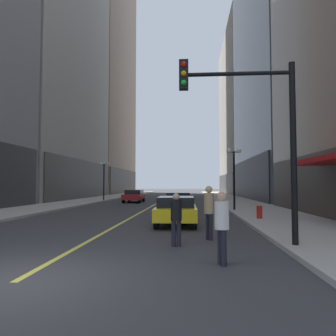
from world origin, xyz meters
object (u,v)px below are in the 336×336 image
at_px(street_lamp_right_mid, 234,165).
at_px(fire_hydrant_right, 259,214).
at_px(traffic_light_near_right, 257,122).
at_px(car_yellow, 176,209).
at_px(pedestrian_in_black_coat, 176,215).
at_px(car_red, 134,195).
at_px(street_lamp_left_far, 104,172).
at_px(pedestrian_in_tan_trench, 209,208).
at_px(car_blue, 180,201).
at_px(pedestrian_in_white_shirt, 222,222).

relative_size(street_lamp_right_mid, fire_hydrant_right, 5.54).
bearing_deg(traffic_light_near_right, car_yellow, 115.79).
xyz_separation_m(pedestrian_in_black_coat, fire_hydrant_right, (3.95, 6.91, -0.54)).
distance_m(car_yellow, car_red, 19.71).
bearing_deg(traffic_light_near_right, street_lamp_left_far, 114.48).
height_order(traffic_light_near_right, fire_hydrant_right, traffic_light_near_right).
height_order(street_lamp_left_far, street_lamp_right_mid, same).
distance_m(pedestrian_in_tan_trench, traffic_light_near_right, 3.34).
distance_m(pedestrian_in_black_coat, street_lamp_left_far, 27.28).
relative_size(car_blue, car_red, 0.94).
bearing_deg(street_lamp_left_far, car_yellow, -65.88).
height_order(pedestrian_in_white_shirt, pedestrian_in_tan_trench, pedestrian_in_tan_trench).
relative_size(pedestrian_in_white_shirt, street_lamp_left_far, 0.39).
distance_m(pedestrian_in_black_coat, street_lamp_right_mid, 13.29).
distance_m(car_blue, pedestrian_in_black_coat, 13.10).
distance_m(car_red, street_lamp_left_far, 4.70).
xyz_separation_m(car_yellow, pedestrian_in_white_shirt, (1.41, -7.35, 0.28)).
distance_m(car_yellow, pedestrian_in_black_coat, 5.19).
distance_m(car_blue, pedestrian_in_tan_trench, 11.95).
xyz_separation_m(pedestrian_in_tan_trench, street_lamp_left_far, (-10.42, 24.29, 2.18)).
bearing_deg(pedestrian_in_tan_trench, street_lamp_left_far, 113.22).
bearing_deg(street_lamp_left_far, car_blue, -54.12).
bearing_deg(fire_hydrant_right, street_lamp_left_far, 125.54).
relative_size(pedestrian_in_tan_trench, street_lamp_right_mid, 0.41).
bearing_deg(car_red, street_lamp_right_mid, -51.68).
height_order(car_blue, street_lamp_right_mid, street_lamp_right_mid).
xyz_separation_m(pedestrian_in_white_shirt, traffic_light_near_right, (1.22, 1.89, 2.74)).
height_order(pedestrian_in_black_coat, traffic_light_near_right, traffic_light_near_right).
bearing_deg(pedestrian_in_black_coat, street_lamp_left_far, 110.13).
bearing_deg(fire_hydrant_right, street_lamp_right_mid, 95.00).
bearing_deg(fire_hydrant_right, car_blue, 124.85).
relative_size(pedestrian_in_white_shirt, street_lamp_right_mid, 0.39).
distance_m(car_red, pedestrian_in_white_shirt, 27.17).
bearing_deg(street_lamp_right_mid, traffic_light_near_right, -94.65).
relative_size(car_yellow, pedestrian_in_white_shirt, 2.53).
bearing_deg(pedestrian_in_black_coat, traffic_light_near_right, -6.75).
bearing_deg(car_yellow, car_red, 105.92).
height_order(car_blue, fire_hydrant_right, car_blue).
bearing_deg(street_lamp_left_far, pedestrian_in_white_shirt, -69.19).
xyz_separation_m(car_red, fire_hydrant_right, (9.60, -17.22, -0.32)).
relative_size(car_blue, traffic_light_near_right, 0.76).
relative_size(car_blue, street_lamp_left_far, 0.97).
relative_size(pedestrian_in_black_coat, fire_hydrant_right, 2.02).
xyz_separation_m(pedestrian_in_black_coat, street_lamp_left_far, (-9.35, 25.52, 2.32)).
distance_m(car_blue, car_red, 12.23).
height_order(traffic_light_near_right, street_lamp_right_mid, traffic_light_near_right).
distance_m(car_blue, traffic_light_near_right, 13.99).
bearing_deg(fire_hydrant_right, traffic_light_near_right, -102.16).
bearing_deg(pedestrian_in_black_coat, street_lamp_right_mid, 74.73).
relative_size(pedestrian_in_white_shirt, fire_hydrant_right, 2.14).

